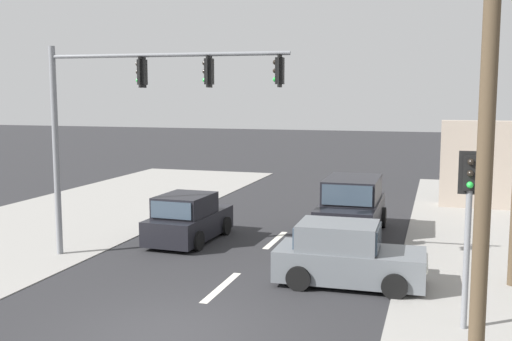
{
  "coord_description": "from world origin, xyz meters",
  "views": [
    {
      "loc": [
        4.92,
        -10.19,
        4.6
      ],
      "look_at": [
        0.57,
        4.0,
        2.76
      ],
      "focal_mm": 42.0,
      "sensor_mm": 36.0,
      "label": 1
    }
  ],
  "objects_px": {
    "utility_pole_foreground_right": "(479,71)",
    "hatchback_kerbside_parked": "(346,256)",
    "pedestal_signal_right_kerb": "(469,210)",
    "traffic_signal_mast": "(132,105)",
    "hatchback_receding_far": "(188,219)",
    "suv_oncoming_near": "(352,208)"
  },
  "relations": [
    {
      "from": "utility_pole_foreground_right",
      "to": "traffic_signal_mast",
      "type": "bearing_deg",
      "value": 151.09
    },
    {
      "from": "utility_pole_foreground_right",
      "to": "pedestal_signal_right_kerb",
      "type": "distance_m",
      "value": 3.32
    },
    {
      "from": "traffic_signal_mast",
      "to": "hatchback_kerbside_parked",
      "type": "bearing_deg",
      "value": -4.65
    },
    {
      "from": "traffic_signal_mast",
      "to": "hatchback_kerbside_parked",
      "type": "relative_size",
      "value": 1.87
    },
    {
      "from": "pedestal_signal_right_kerb",
      "to": "suv_oncoming_near",
      "type": "height_order",
      "value": "pedestal_signal_right_kerb"
    },
    {
      "from": "utility_pole_foreground_right",
      "to": "suv_oncoming_near",
      "type": "xyz_separation_m",
      "value": [
        -3.27,
        9.73,
        -4.1
      ]
    },
    {
      "from": "hatchback_kerbside_parked",
      "to": "hatchback_receding_far",
      "type": "bearing_deg",
      "value": 151.62
    },
    {
      "from": "utility_pole_foreground_right",
      "to": "pedestal_signal_right_kerb",
      "type": "bearing_deg",
      "value": 88.95
    },
    {
      "from": "traffic_signal_mast",
      "to": "suv_oncoming_near",
      "type": "height_order",
      "value": "traffic_signal_mast"
    },
    {
      "from": "hatchback_kerbside_parked",
      "to": "traffic_signal_mast",
      "type": "bearing_deg",
      "value": 175.35
    },
    {
      "from": "hatchback_receding_far",
      "to": "suv_oncoming_near",
      "type": "distance_m",
      "value": 5.44
    },
    {
      "from": "pedestal_signal_right_kerb",
      "to": "suv_oncoming_near",
      "type": "xyz_separation_m",
      "value": [
        -3.31,
        7.63,
        -1.53
      ]
    },
    {
      "from": "utility_pole_foreground_right",
      "to": "hatchback_receding_far",
      "type": "height_order",
      "value": "utility_pole_foreground_right"
    },
    {
      "from": "utility_pole_foreground_right",
      "to": "pedestal_signal_right_kerb",
      "type": "relative_size",
      "value": 2.6
    },
    {
      "from": "utility_pole_foreground_right",
      "to": "hatchback_kerbside_parked",
      "type": "relative_size",
      "value": 2.52
    },
    {
      "from": "traffic_signal_mast",
      "to": "pedestal_signal_right_kerb",
      "type": "relative_size",
      "value": 1.93
    },
    {
      "from": "utility_pole_foreground_right",
      "to": "hatchback_kerbside_parked",
      "type": "bearing_deg",
      "value": 121.42
    },
    {
      "from": "traffic_signal_mast",
      "to": "hatchback_receding_far",
      "type": "distance_m",
      "value": 4.45
    },
    {
      "from": "hatchback_kerbside_parked",
      "to": "suv_oncoming_near",
      "type": "bearing_deg",
      "value": 96.75
    },
    {
      "from": "traffic_signal_mast",
      "to": "suv_oncoming_near",
      "type": "xyz_separation_m",
      "value": [
        5.41,
        4.94,
        -3.47
      ]
    },
    {
      "from": "pedestal_signal_right_kerb",
      "to": "hatchback_kerbside_parked",
      "type": "distance_m",
      "value": 3.86
    },
    {
      "from": "pedestal_signal_right_kerb",
      "to": "suv_oncoming_near",
      "type": "distance_m",
      "value": 8.46
    }
  ]
}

